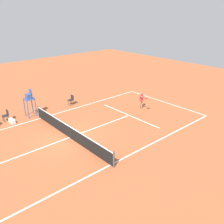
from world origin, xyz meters
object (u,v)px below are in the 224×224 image
at_px(courtside_chair_mid, 71,99).
at_px(equipment_bag, 12,121).
at_px(umpire_chair, 29,98).
at_px(tennis_ball, 148,116).
at_px(courtside_chair_far, 6,115).
at_px(player_serving, 141,99).

height_order(courtside_chair_mid, equipment_bag, courtside_chair_mid).
distance_m(umpire_chair, equipment_bag, 2.33).
xyz_separation_m(tennis_ball, courtside_chair_far, (7.14, 9.57, 0.50)).
distance_m(tennis_ball, equipment_bag, 11.41).
relative_size(umpire_chair, courtside_chair_mid, 2.54).
distance_m(tennis_ball, courtside_chair_mid, 7.63).
bearing_deg(umpire_chair, courtside_chair_mid, -89.91).
bearing_deg(courtside_chair_mid, tennis_ball, -152.96).
height_order(tennis_ball, courtside_chair_far, courtside_chair_far).
height_order(player_serving, equipment_bag, player_serving).
relative_size(courtside_chair_mid, equipment_bag, 1.25).
distance_m(umpire_chair, courtside_chair_far, 2.29).
bearing_deg(umpire_chair, player_serving, -121.80).
bearing_deg(tennis_ball, umpire_chair, 48.21).
bearing_deg(equipment_bag, courtside_chair_far, 16.96).
bearing_deg(courtside_chair_far, umpire_chair, -100.47).
bearing_deg(tennis_ball, player_serving, -28.12).
xyz_separation_m(umpire_chair, equipment_bag, (-0.27, 1.80, -1.46)).
bearing_deg(tennis_ball, equipment_bag, 55.23).
bearing_deg(umpire_chair, equipment_bag, 98.42).
height_order(courtside_chair_far, equipment_bag, courtside_chair_far).
bearing_deg(equipment_bag, player_serving, -115.86).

